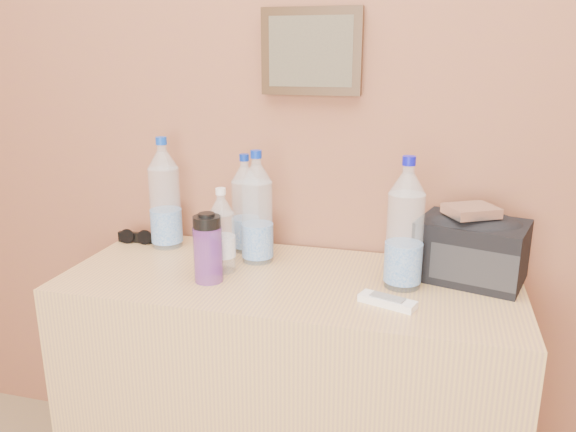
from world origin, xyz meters
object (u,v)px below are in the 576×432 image
object	(u,v)px
pet_small	(222,235)
nalgene_bottle	(208,248)
toiletry_bag	(472,246)
ac_remote	(387,301)
pet_large_b	(257,213)
pet_large_c	(245,209)
foil_packet	(471,211)
dresser	(289,399)
pet_large_a	(165,199)
sunglasses	(138,237)
pet_large_d	(405,231)

from	to	relation	value
pet_small	nalgene_bottle	xyz separation A→B (m)	(-0.01, -0.08, -0.01)
toiletry_bag	ac_remote	bearing A→B (deg)	-115.57
pet_large_b	pet_large_c	distance (m)	0.11
foil_packet	dresser	bearing A→B (deg)	-168.72
pet_small	toiletry_bag	size ratio (longest dim) A/B	0.88
pet_large_a	toiletry_bag	distance (m)	0.94
pet_small	ac_remote	xyz separation A→B (m)	(0.48, -0.11, -0.10)
pet_large_b	toiletry_bag	distance (m)	0.62
pet_large_c	toiletry_bag	world-z (taller)	pet_large_c
pet_small	foil_packet	bearing A→B (deg)	8.41
nalgene_bottle	toiletry_bag	size ratio (longest dim) A/B	0.70
sunglasses	foil_packet	bearing A→B (deg)	-8.59
toiletry_bag	sunglasses	bearing A→B (deg)	-166.74
nalgene_bottle	ac_remote	xyz separation A→B (m)	(0.49, -0.03, -0.09)
pet_small	foil_packet	size ratio (longest dim) A/B	1.97
pet_small	ac_remote	bearing A→B (deg)	-12.86
pet_large_d	toiletry_bag	size ratio (longest dim) A/B	1.28
dresser	toiletry_bag	distance (m)	0.70
dresser	toiletry_bag	bearing A→B (deg)	13.76
pet_large_a	pet_large_d	bearing A→B (deg)	-10.25
nalgene_bottle	ac_remote	distance (m)	0.50
pet_large_b	ac_remote	xyz separation A→B (m)	(0.41, -0.21, -0.14)
pet_large_b	pet_small	xyz separation A→B (m)	(-0.07, -0.11, -0.04)
sunglasses	ac_remote	distance (m)	0.89
pet_large_d	toiletry_bag	xyz separation A→B (m)	(0.18, 0.10, -0.06)
sunglasses	nalgene_bottle	bearing A→B (deg)	-39.35
pet_large_c	pet_large_d	size ratio (longest dim) A/B	0.87
foil_packet	pet_large_d	bearing A→B (deg)	-154.85
pet_large_a	sunglasses	world-z (taller)	pet_large_a
ac_remote	dresser	bearing A→B (deg)	177.06
pet_large_b	sunglasses	bearing A→B (deg)	172.24
toiletry_bag	dresser	bearing A→B (deg)	-150.73
pet_large_b	foil_packet	size ratio (longest dim) A/B	2.71
pet_large_c	toiletry_bag	xyz separation A→B (m)	(0.68, -0.06, -0.04)
nalgene_bottle	ac_remote	bearing A→B (deg)	-3.57
dresser	foil_packet	bearing A→B (deg)	11.28
pet_large_a	foil_packet	bearing A→B (deg)	-3.69
dresser	pet_large_a	distance (m)	0.73
pet_large_d	ac_remote	size ratio (longest dim) A/B	2.47
nalgene_bottle	foil_packet	xyz separation A→B (m)	(0.68, 0.18, 0.11)
pet_large_a	pet_large_b	size ratio (longest dim) A/B	1.06
toiletry_bag	foil_packet	xyz separation A→B (m)	(-0.01, -0.02, 0.11)
pet_large_a	ac_remote	bearing A→B (deg)	-20.06
pet_large_c	sunglasses	size ratio (longest dim) A/B	2.34
nalgene_bottle	sunglasses	world-z (taller)	nalgene_bottle
dresser	pet_large_c	xyz separation A→B (m)	(-0.19, 0.18, 0.53)
pet_large_d	dresser	bearing A→B (deg)	-176.82
pet_large_c	nalgene_bottle	size ratio (longest dim) A/B	1.59
pet_small	pet_large_b	bearing A→B (deg)	56.18
pet_large_a	pet_large_c	world-z (taller)	pet_large_a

